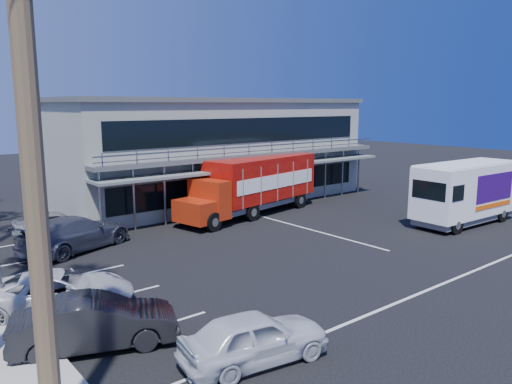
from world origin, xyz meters
TOP-DOWN VIEW (x-y plane):
  - ground at (0.00, 0.00)m, footprint 120.00×120.00m
  - building at (3.00, 14.94)m, footprint 22.40×12.00m
  - red_truck at (2.08, 8.36)m, footprint 10.94×4.45m
  - white_van at (9.99, -1.35)m, footprint 7.40×2.80m
  - parked_car_a at (-9.50, -6.00)m, footprint 4.38×2.34m
  - parked_car_b at (-12.50, -2.50)m, footprint 4.87×3.15m
  - parked_car_c at (-12.50, 0.80)m, footprint 5.45×4.04m
  - parked_car_d at (-9.50, 7.60)m, footprint 6.14×4.21m
  - parked_car_e at (-9.50, 10.80)m, footprint 4.34×2.44m

SIDE VIEW (x-z plane):
  - ground at x=0.00m, z-range 0.00..0.00m
  - parked_car_c at x=-12.50m, z-range 0.00..1.38m
  - parked_car_e at x=-9.50m, z-range 0.00..1.39m
  - parked_car_a at x=-9.50m, z-range 0.00..1.42m
  - parked_car_b at x=-12.50m, z-range 0.00..1.52m
  - parked_car_d at x=-9.50m, z-range 0.00..1.65m
  - white_van at x=9.99m, z-range 0.11..3.68m
  - red_truck at x=2.08m, z-range 0.18..3.77m
  - building at x=3.00m, z-range 0.01..7.31m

